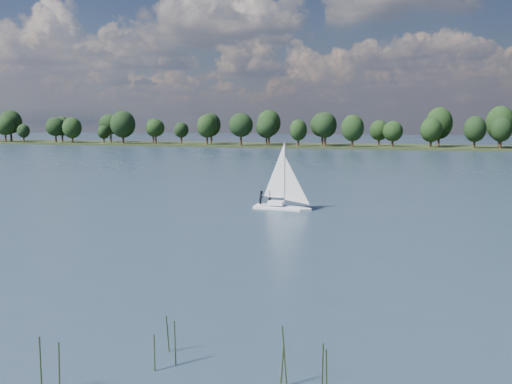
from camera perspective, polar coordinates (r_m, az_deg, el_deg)
ground at (r=130.13m, az=9.81°, el=2.28°), size 700.00×700.00×0.00m
far_shore at (r=241.29m, az=13.73°, el=4.34°), size 660.00×40.00×1.50m
sailboat at (r=69.12m, az=2.34°, el=0.26°), size 6.71×2.33×8.68m
treeline at (r=237.54m, az=11.81°, el=6.30°), size 562.65×73.53×18.17m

